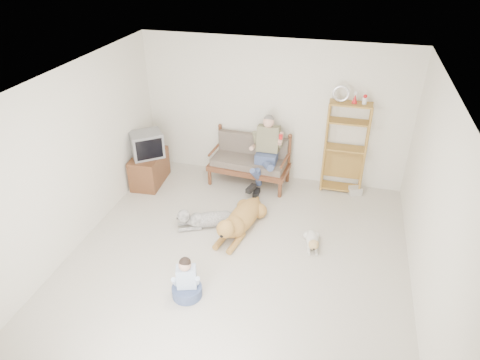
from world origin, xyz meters
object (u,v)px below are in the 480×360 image
(etagere, at_px, (345,147))
(golden_retriever, at_px, (240,220))
(loveseat, at_px, (250,159))
(tv_stand, at_px, (149,169))

(etagere, distance_m, golden_retriever, 2.41)
(etagere, bearing_deg, golden_retriever, -131.04)
(loveseat, xyz_separation_m, tv_stand, (-1.87, -0.53, -0.19))
(etagere, height_order, golden_retriever, etagere)
(loveseat, relative_size, tv_stand, 1.67)
(loveseat, xyz_separation_m, golden_retriever, (0.22, -1.60, -0.28))
(loveseat, distance_m, tv_stand, 1.95)
(etagere, xyz_separation_m, golden_retriever, (-1.52, -1.74, -0.68))
(loveseat, bearing_deg, etagere, 9.45)
(loveseat, height_order, tv_stand, loveseat)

